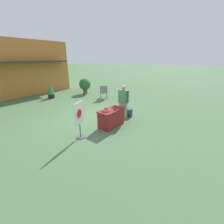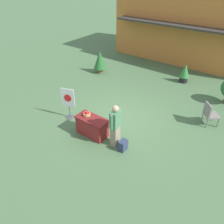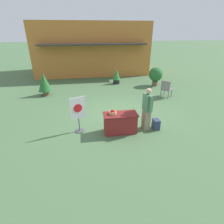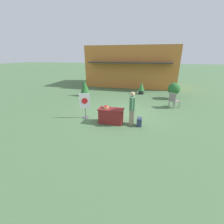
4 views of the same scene
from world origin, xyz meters
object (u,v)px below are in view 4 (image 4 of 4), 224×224
object	(u,v)px
person_visitor	(132,108)
potted_plant_far_right	(141,88)
backpack	(139,122)
potted_plant_near_left	(174,89)
display_table	(111,116)
potted_plant_near_right	(85,87)
poster_board	(85,105)
patio_chair	(174,100)
apple_basket	(106,107)

from	to	relation	value
person_visitor	potted_plant_far_right	world-z (taller)	person_visitor
person_visitor	backpack	distance (m)	0.79
potted_plant_near_left	display_table	bearing A→B (deg)	-122.95
backpack	potted_plant_near_left	distance (m)	6.29
display_table	potted_plant_near_right	bearing A→B (deg)	126.34
poster_board	potted_plant_near_left	world-z (taller)	poster_board
poster_board	patio_chair	world-z (taller)	poster_board
backpack	poster_board	xyz separation A→B (m)	(-3.07, 0.31, 0.58)
person_visitor	poster_board	distance (m)	2.67
potted_plant_far_right	potted_plant_near_left	bearing A→B (deg)	-20.10
person_visitor	potted_plant_near_right	xyz separation A→B (m)	(-4.73, 4.90, -0.08)
display_table	potted_plant_near_right	xyz separation A→B (m)	(-3.66, 4.97, 0.40)
display_table	potted_plant_far_right	distance (m)	6.89
person_visitor	poster_board	xyz separation A→B (m)	(-2.66, 0.23, -0.09)
backpack	patio_chair	bearing A→B (deg)	59.87
patio_chair	potted_plant_near_right	world-z (taller)	potted_plant_near_right
poster_board	potted_plant_near_left	distance (m)	7.69
apple_basket	backpack	distance (m)	1.89
potted_plant_far_right	potted_plant_near_left	size ratio (longest dim) A/B	0.83
person_visitor	potted_plant_far_right	distance (m)	6.72
person_visitor	backpack	xyz separation A→B (m)	(0.41, -0.08, -0.67)
display_table	person_visitor	xyz separation A→B (m)	(1.07, 0.08, 0.49)
backpack	potted_plant_far_right	distance (m)	6.82
apple_basket	potted_plant_near_left	xyz separation A→B (m)	(4.06, 5.78, -0.06)
display_table	potted_plant_near_left	bearing A→B (deg)	57.05
potted_plant_far_right	apple_basket	bearing A→B (deg)	-101.79
apple_basket	person_visitor	distance (m)	1.36
person_visitor	backpack	size ratio (longest dim) A/B	4.11
display_table	backpack	size ratio (longest dim) A/B	3.10
apple_basket	potted_plant_near_left	distance (m)	7.06
display_table	potted_plant_near_left	distance (m)	6.95
apple_basket	patio_chair	distance (m)	5.11
potted_plant_near_right	potted_plant_near_left	world-z (taller)	potted_plant_near_right
apple_basket	potted_plant_near_right	world-z (taller)	potted_plant_near_right
potted_plant_far_right	potted_plant_near_left	distance (m)	2.83
display_table	potted_plant_far_right	size ratio (longest dim) A/B	1.19
apple_basket	poster_board	distance (m)	1.32
poster_board	potted_plant_far_right	xyz separation A→B (m)	(2.71, 6.49, -0.22)
backpack	potted_plant_near_right	xyz separation A→B (m)	(-5.15, 4.98, 0.59)
patio_chair	potted_plant_far_right	bearing A→B (deg)	84.21
display_table	patio_chair	xyz separation A→B (m)	(3.50, 3.46, 0.16)
apple_basket	potted_plant_far_right	distance (m)	6.90
display_table	poster_board	bearing A→B (deg)	169.26
potted_plant_near_right	potted_plant_far_right	xyz separation A→B (m)	(4.78, 1.82, -0.22)
display_table	backpack	bearing A→B (deg)	-0.24
poster_board	potted_plant_near_left	size ratio (longest dim) A/B	1.10
person_visitor	potted_plant_far_right	size ratio (longest dim) A/B	1.58
apple_basket	patio_chair	size ratio (longest dim) A/B	0.28
person_visitor	potted_plant_near_right	distance (m)	6.81
patio_chair	potted_plant_near_left	size ratio (longest dim) A/B	0.77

